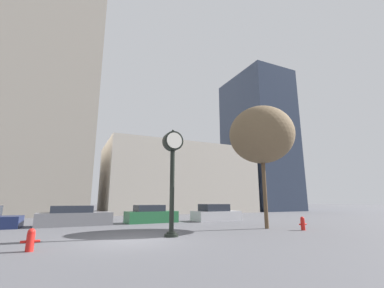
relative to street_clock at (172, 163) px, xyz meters
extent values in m
plane|color=#515156|center=(-2.00, -0.41, -3.44)|extent=(200.00, 200.00, 0.00)
cube|color=#ADA393|center=(-9.88, 23.59, 11.61)|extent=(15.05, 12.00, 30.10)
cube|color=beige|center=(9.66, 23.59, 1.16)|extent=(20.41, 12.00, 9.20)
cube|color=#2D384C|center=(25.17, 23.59, 8.46)|extent=(8.30, 12.00, 23.80)
cylinder|color=black|center=(0.00, 0.00, -3.38)|extent=(0.66, 0.66, 0.12)
cylinder|color=black|center=(0.00, 0.00, -3.27)|extent=(0.44, 0.44, 0.10)
cylinder|color=black|center=(0.00, 0.00, -1.30)|extent=(0.22, 0.22, 3.84)
cylinder|color=black|center=(0.00, 0.00, 1.10)|extent=(0.97, 0.44, 0.97)
cylinder|color=white|center=(0.00, -0.23, 1.10)|extent=(0.80, 0.02, 0.80)
cylinder|color=white|center=(0.00, 0.23, 1.10)|extent=(0.80, 0.02, 0.80)
sphere|color=black|center=(0.00, 0.00, 1.65)|extent=(0.12, 0.12, 0.12)
cube|color=slate|center=(-3.98, 7.77, -3.02)|extent=(4.74, 2.08, 0.85)
cube|color=#232833|center=(-4.21, 7.76, -2.37)|extent=(2.63, 1.77, 0.45)
cube|color=#236038|center=(1.34, 7.84, -3.03)|extent=(3.89, 1.93, 0.84)
cube|color=#232833|center=(1.15, 7.83, -2.37)|extent=(2.17, 1.63, 0.47)
cube|color=#BCBCC1|center=(6.70, 7.30, -3.05)|extent=(3.90, 2.01, 0.78)
cube|color=#232833|center=(6.51, 7.29, -2.38)|extent=(2.16, 1.74, 0.56)
cylinder|color=red|center=(7.68, -0.72, -3.15)|extent=(0.23, 0.23, 0.59)
sphere|color=red|center=(7.68, -0.72, -2.81)|extent=(0.22, 0.22, 0.22)
cylinder|color=red|center=(7.49, -0.72, -3.12)|extent=(0.15, 0.08, 0.08)
cylinder|color=red|center=(7.87, -0.72, -3.12)|extent=(0.15, 0.08, 0.08)
cylinder|color=red|center=(-5.49, -1.31, -3.16)|extent=(0.25, 0.25, 0.57)
sphere|color=red|center=(-5.49, -1.31, -2.83)|extent=(0.24, 0.24, 0.24)
cylinder|color=red|center=(-5.70, -1.31, -3.13)|extent=(0.16, 0.09, 0.09)
cylinder|color=red|center=(-5.29, -1.31, -3.13)|extent=(0.16, 0.09, 0.09)
cylinder|color=brown|center=(6.42, 0.85, -1.16)|extent=(0.24, 0.24, 4.56)
ellipsoid|color=brown|center=(6.42, 0.85, 2.35)|extent=(4.11, 4.11, 3.69)
camera|label=1|loc=(-4.47, -11.75, -1.79)|focal=24.00mm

